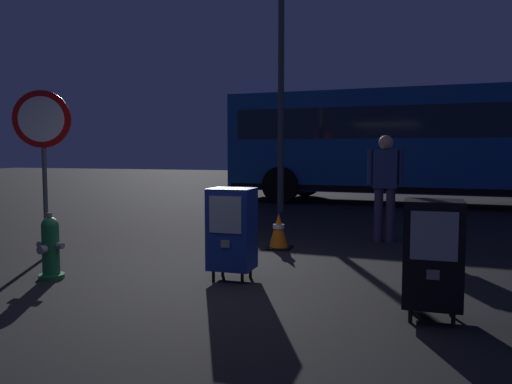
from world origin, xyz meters
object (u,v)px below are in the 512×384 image
(newspaper_box_secondary, at_px, (232,229))
(traffic_cone, at_px, (279,231))
(fire_hydrant, at_px, (50,248))
(stop_sign, at_px, (43,138))
(bus_near, at_px, (427,140))
(pedestrian, at_px, (385,182))
(newspaper_box_primary, at_px, (433,253))

(newspaper_box_secondary, relative_size, traffic_cone, 1.92)
(fire_hydrant, relative_size, stop_sign, 0.33)
(newspaper_box_secondary, relative_size, stop_sign, 0.46)
(traffic_cone, bearing_deg, bus_near, 73.83)
(fire_hydrant, height_order, pedestrian, pedestrian)
(newspaper_box_secondary, xyz_separation_m, traffic_cone, (0.03, 1.89, -0.31))
(bus_near, bearing_deg, fire_hydrant, -109.24)
(fire_hydrant, relative_size, bus_near, 0.07)
(fire_hydrant, xyz_separation_m, traffic_cone, (1.97, 2.48, -0.09))
(stop_sign, bearing_deg, traffic_cone, 27.87)
(newspaper_box_primary, height_order, traffic_cone, newspaper_box_primary)
(newspaper_box_secondary, height_order, traffic_cone, newspaper_box_secondary)
(traffic_cone, distance_m, bus_near, 7.71)
(newspaper_box_primary, height_order, newspaper_box_secondary, same)
(fire_hydrant, xyz_separation_m, newspaper_box_secondary, (1.95, 0.59, 0.22))
(fire_hydrant, xyz_separation_m, stop_sign, (-0.88, 0.97, 1.25))
(newspaper_box_primary, height_order, bus_near, bus_near)
(pedestrian, distance_m, bus_near, 6.31)
(pedestrian, relative_size, traffic_cone, 3.15)
(newspaper_box_primary, relative_size, stop_sign, 0.46)
(newspaper_box_primary, xyz_separation_m, newspaper_box_secondary, (-2.09, 0.77, 0.00))
(traffic_cone, bearing_deg, fire_hydrant, -128.46)
(pedestrian, bearing_deg, fire_hydrant, -134.02)
(newspaper_box_secondary, distance_m, bus_near, 9.48)
(fire_hydrant, distance_m, newspaper_box_secondary, 2.04)
(newspaper_box_primary, bearing_deg, newspaper_box_secondary, 159.75)
(fire_hydrant, bearing_deg, traffic_cone, 51.54)
(newspaper_box_secondary, xyz_separation_m, stop_sign, (-2.82, 0.39, 1.03))
(pedestrian, xyz_separation_m, traffic_cone, (-1.43, -1.04, -0.69))
(stop_sign, relative_size, traffic_cone, 4.21)
(fire_hydrant, xyz_separation_m, pedestrian, (3.41, 3.52, 0.60))
(traffic_cone, bearing_deg, stop_sign, -152.13)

